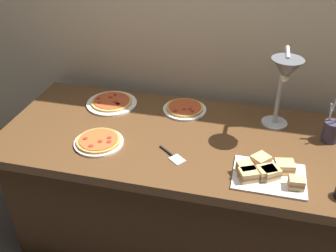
% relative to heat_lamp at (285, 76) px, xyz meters
% --- Properties ---
extents(ground_plane, '(8.00, 8.00, 0.00)m').
position_rel_heat_lamp_xyz_m(ground_plane, '(-0.47, -0.11, -1.11)').
color(ground_plane, '#4C443D').
extents(back_wall, '(4.40, 0.04, 2.40)m').
position_rel_heat_lamp_xyz_m(back_wall, '(-0.47, 0.39, 0.09)').
color(back_wall, '#C6B593').
rests_on(back_wall, ground_plane).
extents(buffet_table, '(1.90, 0.84, 0.76)m').
position_rel_heat_lamp_xyz_m(buffet_table, '(-0.47, -0.11, -0.72)').
color(buffet_table, brown).
rests_on(buffet_table, ground_plane).
extents(heat_lamp, '(0.15, 0.30, 0.45)m').
position_rel_heat_lamp_xyz_m(heat_lamp, '(0.00, 0.00, 0.00)').
color(heat_lamp, '#B7BABF').
rests_on(heat_lamp, buffet_table).
extents(pizza_plate_front, '(0.25, 0.25, 0.03)m').
position_rel_heat_lamp_xyz_m(pizza_plate_front, '(-0.86, -0.28, -0.33)').
color(pizza_plate_front, white).
rests_on(pizza_plate_front, buffet_table).
extents(pizza_plate_center, '(0.30, 0.30, 0.03)m').
position_rel_heat_lamp_xyz_m(pizza_plate_center, '(-0.94, 0.12, -0.33)').
color(pizza_plate_center, white).
rests_on(pizza_plate_center, buffet_table).
extents(pizza_plate_raised_stand, '(0.25, 0.25, 0.03)m').
position_rel_heat_lamp_xyz_m(pizza_plate_raised_stand, '(-0.51, 0.15, -0.33)').
color(pizza_plate_raised_stand, white).
rests_on(pizza_plate_raised_stand, buffet_table).
extents(sandwich_platter, '(0.32, 0.24, 0.06)m').
position_rel_heat_lamp_xyz_m(sandwich_platter, '(-0.03, -0.34, -0.32)').
color(sandwich_platter, white).
rests_on(sandwich_platter, buffet_table).
extents(utensil_holder, '(0.08, 0.08, 0.23)m').
position_rel_heat_lamp_xyz_m(utensil_holder, '(0.27, 0.03, -0.29)').
color(utensil_holder, '#383347').
rests_on(utensil_holder, buffet_table).
extents(serving_spatula, '(0.15, 0.13, 0.01)m').
position_rel_heat_lamp_xyz_m(serving_spatula, '(-0.48, -0.29, -0.34)').
color(serving_spatula, '#B7BABF').
rests_on(serving_spatula, buffet_table).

